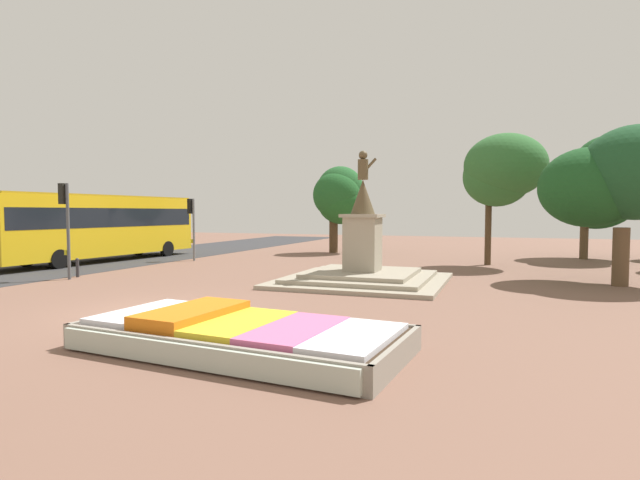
# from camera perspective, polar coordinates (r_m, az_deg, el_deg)

# --- Properties ---
(ground_plane) EXTENTS (88.21, 88.21, 0.00)m
(ground_plane) POSITION_cam_1_polar(r_m,az_deg,el_deg) (13.91, -18.74, -7.78)
(ground_plane) COLOR brown
(flower_planter) EXTENTS (6.45, 3.41, 0.70)m
(flower_planter) POSITION_cam_1_polar(r_m,az_deg,el_deg) (9.77, -9.49, -10.66)
(flower_planter) COLOR #38281C
(flower_planter) RESTS_ON ground_plane
(statue_monument) EXTENTS (5.95, 5.95, 4.86)m
(statue_monument) POSITION_cam_1_polar(r_m,az_deg,el_deg) (18.53, 4.88, -2.73)
(statue_monument) COLOR gray
(statue_monument) RESTS_ON ground_plane
(traffic_light_mid_block) EXTENTS (0.41, 0.29, 3.72)m
(traffic_light_mid_block) POSITION_cam_1_polar(r_m,az_deg,el_deg) (21.64, -27.06, 2.72)
(traffic_light_mid_block) COLOR #4C5156
(traffic_light_mid_block) RESTS_ON ground_plane
(traffic_light_far_corner) EXTENTS (0.42, 0.31, 3.33)m
(traffic_light_far_corner) POSITION_cam_1_polar(r_m,az_deg,el_deg) (27.67, -14.41, 2.47)
(traffic_light_far_corner) COLOR slate
(traffic_light_far_corner) RESTS_ON ground_plane
(city_bus) EXTENTS (3.38, 12.12, 3.50)m
(city_bus) POSITION_cam_1_polar(r_m,az_deg,el_deg) (28.82, -23.99, 1.72)
(city_bus) COLOR gold
(city_bus) RESTS_ON ground_plane
(kerb_bollard_north) EXTENTS (0.14, 0.14, 0.77)m
(kerb_bollard_north) POSITION_cam_1_polar(r_m,az_deg,el_deg) (22.28, -25.98, -2.80)
(kerb_bollard_north) COLOR #2D2D33
(kerb_bollard_north) RESTS_ON ground_plane
(park_tree_far_left) EXTENTS (3.91, 3.78, 6.37)m
(park_tree_far_left) POSITION_cam_1_polar(r_m,az_deg,el_deg) (25.72, 20.09, 7.51)
(park_tree_far_left) COLOR #4C3823
(park_tree_far_left) RESTS_ON ground_plane
(park_tree_far_right) EXTENTS (3.29, 3.31, 5.54)m
(park_tree_far_right) POSITION_cam_1_polar(r_m,az_deg,el_deg) (31.94, 2.26, 5.01)
(park_tree_far_right) COLOR #4C3823
(park_tree_far_right) RESTS_ON ground_plane
(park_tree_street_side) EXTENTS (4.78, 4.98, 6.65)m
(park_tree_street_side) POSITION_cam_1_polar(r_m,az_deg,el_deg) (31.43, 29.36, 5.82)
(park_tree_street_side) COLOR brown
(park_tree_street_side) RESTS_ON ground_plane
(park_tree_mid_canopy) EXTENTS (5.12, 4.01, 5.70)m
(park_tree_mid_canopy) POSITION_cam_1_polar(r_m,az_deg,el_deg) (21.08, 30.69, 5.95)
(park_tree_mid_canopy) COLOR brown
(park_tree_mid_canopy) RESTS_ON ground_plane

